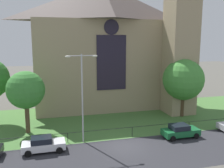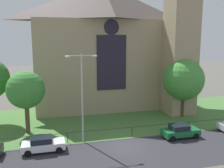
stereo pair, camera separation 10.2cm
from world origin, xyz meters
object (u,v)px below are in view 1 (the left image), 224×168
at_px(streetlamp_near, 82,88).
at_px(parked_car_green, 180,131).
at_px(tree_right_near, 183,80).
at_px(tree_left_near, 26,90).
at_px(church_building, 108,44).
at_px(parked_car_white, 43,144).

height_order(streetlamp_near, parked_car_green, streetlamp_near).
bearing_deg(streetlamp_near, tree_right_near, 20.44).
relative_size(tree_left_near, streetlamp_near, 0.78).
relative_size(church_building, tree_left_near, 3.49).
bearing_deg(streetlamp_near, parked_car_green, -8.09).
height_order(parked_car_white, parked_car_green, same).
xyz_separation_m(church_building, streetlamp_near, (-6.48, -15.00, -4.30)).
bearing_deg(parked_car_green, tree_right_near, 57.55).
xyz_separation_m(streetlamp_near, parked_car_green, (10.93, -1.55, -5.23)).
xyz_separation_m(tree_left_near, streetlamp_near, (6.01, -4.44, 0.78)).
distance_m(streetlamp_near, parked_car_white, 6.86).
bearing_deg(church_building, parked_car_white, -123.02).
xyz_separation_m(church_building, tree_left_near, (-12.49, -10.56, -5.07)).
distance_m(tree_right_near, streetlamp_near, 16.36).
relative_size(streetlamp_near, parked_car_white, 2.27).
bearing_deg(church_building, tree_right_near, -46.43).
relative_size(tree_left_near, tree_right_near, 0.89).
bearing_deg(tree_left_near, streetlamp_near, -36.43).
bearing_deg(streetlamp_near, tree_left_near, 143.57).
xyz_separation_m(parked_car_white, parked_car_green, (15.14, -0.12, 0.00)).
distance_m(church_building, parked_car_green, 19.61).
distance_m(tree_left_near, parked_car_white, 7.59).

